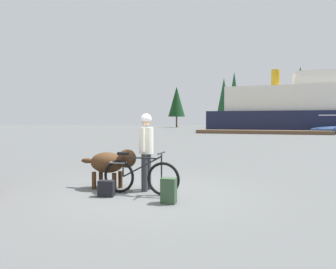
{
  "coord_description": "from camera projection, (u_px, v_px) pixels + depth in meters",
  "views": [
    {
      "loc": [
        2.58,
        -6.07,
        1.58
      ],
      "look_at": [
        0.1,
        1.85,
        1.18
      ],
      "focal_mm": 32.83,
      "sensor_mm": 36.0,
      "label": 1
    }
  ],
  "objects": [
    {
      "name": "pine_tree_far_right",
      "position": [
        300.0,
        88.0,
        58.3
      ],
      "size": [
        4.23,
        4.23,
        11.66
      ],
      "color": "#4C331E",
      "rests_on": "ground_plane"
    },
    {
      "name": "backpack",
      "position": [
        169.0,
        191.0,
        5.81
      ],
      "size": [
        0.28,
        0.2,
        0.48
      ],
      "primitive_type": "cube",
      "rotation": [
        0.0,
        0.0,
        0.02
      ],
      "color": "#334C33",
      "rests_on": "ground_plane"
    },
    {
      "name": "bicycle",
      "position": [
        140.0,
        176.0,
        6.5
      ],
      "size": [
        1.73,
        0.44,
        0.91
      ],
      "color": "black",
      "rests_on": "ground_plane"
    },
    {
      "name": "pine_tree_center",
      "position": [
        234.0,
        95.0,
        61.53
      ],
      "size": [
        2.93,
        2.93,
        11.22
      ],
      "color": "#4C331E",
      "rests_on": "ground_plane"
    },
    {
      "name": "dock_pier",
      "position": [
        261.0,
        132.0,
        35.06
      ],
      "size": [
        14.7,
        2.49,
        0.4
      ],
      "primitive_type": "cube",
      "color": "brown",
      "rests_on": "ground_plane"
    },
    {
      "name": "ferry_boat",
      "position": [
        298.0,
        110.0,
        40.71
      ],
      "size": [
        22.91,
        7.93,
        8.33
      ],
      "color": "#191E38",
      "rests_on": "ground_plane"
    },
    {
      "name": "person_cyclist",
      "position": [
        146.0,
        144.0,
        6.83
      ],
      "size": [
        0.32,
        0.53,
        1.72
      ],
      "color": "#333338",
      "rests_on": "ground_plane"
    },
    {
      "name": "pine_tree_mid_back",
      "position": [
        224.0,
        96.0,
        66.94
      ],
      "size": [
        2.86,
        2.86,
        10.74
      ],
      "color": "#4C331E",
      "rests_on": "ground_plane"
    },
    {
      "name": "pine_tree_far_left",
      "position": [
        177.0,
        102.0,
        66.45
      ],
      "size": [
        3.63,
        3.63,
        8.79
      ],
      "color": "#4C331E",
      "rests_on": "ground_plane"
    },
    {
      "name": "handbag_pannier",
      "position": [
        106.0,
        188.0,
        6.33
      ],
      "size": [
        0.35,
        0.24,
        0.33
      ],
      "primitive_type": "cube",
      "rotation": [
        0.0,
        0.0,
        0.19
      ],
      "color": "black",
      "rests_on": "ground_plane"
    },
    {
      "name": "ground_plane",
      "position": [
        138.0,
        193.0,
        6.63
      ],
      "size": [
        160.0,
        160.0,
        0.0
      ],
      "primitive_type": "plane",
      "color": "#595B5B"
    },
    {
      "name": "dog",
      "position": [
        112.0,
        162.0,
        7.01
      ],
      "size": [
        1.39,
        0.55,
        0.92
      ],
      "color": "#472D19",
      "rests_on": "ground_plane"
    }
  ]
}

